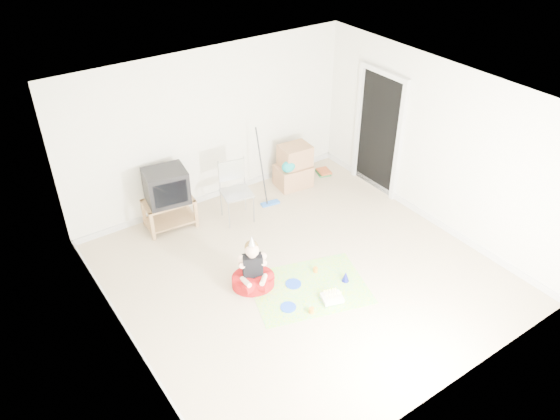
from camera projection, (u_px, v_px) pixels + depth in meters
ground at (302, 273)px, 7.77m from camera, size 5.00×5.00×0.00m
doorway_recess at (379, 134)px, 9.19m from camera, size 0.02×0.90×2.05m
tv_stand at (170, 211)px, 8.57m from camera, size 0.81×0.55×0.48m
crt_tv at (166, 186)px, 8.31m from camera, size 0.69×0.61×0.54m
folding_chair at (237, 193)px, 8.63m from camera, size 0.53×0.52×1.01m
cardboard_boxes at (294, 167)px, 9.58m from camera, size 0.65×0.52×0.76m
floor_mop at (270, 191)px, 9.11m from camera, size 0.33×0.43×1.28m
book_pile at (324, 172)px, 10.11m from camera, size 0.30×0.34×0.06m
seated_woman at (253, 275)px, 7.45m from camera, size 0.77×0.77×0.85m
party_mat at (309, 288)px, 7.50m from camera, size 1.82×1.53×0.01m
birthday_cake at (332, 298)px, 7.28m from camera, size 0.33×0.29×0.14m
blue_plate_near at (293, 284)px, 7.56m from camera, size 0.31×0.31×0.01m
blue_plate_far at (288, 307)px, 7.18m from camera, size 0.28×0.28×0.01m
orange_cup_near at (315, 270)px, 7.76m from camera, size 0.09×0.09×0.07m
orange_cup_far at (311, 310)px, 7.08m from camera, size 0.09×0.09×0.08m
blue_party_hat at (346, 276)px, 7.58m from camera, size 0.15×0.15×0.16m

